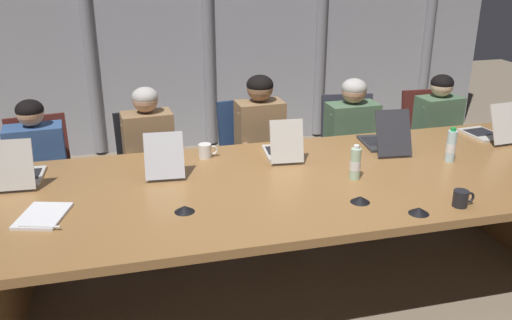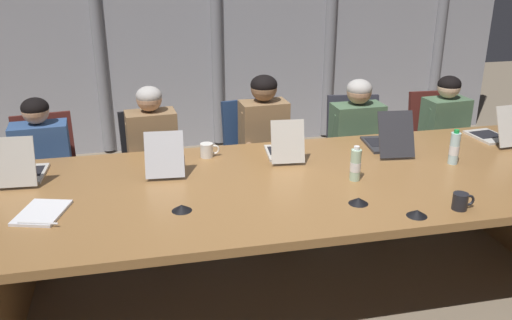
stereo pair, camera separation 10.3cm
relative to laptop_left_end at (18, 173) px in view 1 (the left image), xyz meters
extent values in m
plane|color=#7F705B|center=(1.63, -0.37, -0.81)|extent=(12.72, 12.72, 0.00)
cube|color=olive|center=(1.63, -0.37, -0.08)|extent=(3.90, 1.42, 0.05)
cube|color=black|center=(1.63, -0.37, -0.15)|extent=(3.31, 0.10, 0.06)
cube|color=brown|center=(-0.07, -0.37, -0.46)|extent=(0.08, 1.21, 0.70)
cube|color=#9999A0|center=(1.63, 2.53, 0.68)|extent=(6.36, 0.10, 3.00)
cylinder|color=gray|center=(0.38, 2.48, 0.68)|extent=(0.12, 0.12, 2.94)
cylinder|color=gray|center=(1.58, 2.48, 0.68)|extent=(0.12, 0.12, 2.94)
cylinder|color=gray|center=(2.84, 2.48, 0.68)|extent=(0.12, 0.12, 2.94)
cylinder|color=gray|center=(4.16, 2.48, 0.68)|extent=(0.12, 0.12, 2.94)
cube|color=beige|center=(0.00, 0.06, -0.05)|extent=(0.27, 0.33, 0.02)
cube|color=black|center=(0.01, 0.08, -0.04)|extent=(0.22, 0.18, 0.00)
cube|color=beige|center=(-0.01, -0.13, 0.10)|extent=(0.25, 0.09, 0.29)
cube|color=black|center=(-0.01, -0.12, 0.10)|extent=(0.23, 0.07, 0.26)
cube|color=#BCBCC1|center=(0.87, 0.05, -0.05)|extent=(0.26, 0.32, 0.02)
cube|color=black|center=(0.87, 0.08, -0.04)|extent=(0.21, 0.18, 0.00)
cube|color=#BCBCC1|center=(0.85, -0.15, 0.09)|extent=(0.24, 0.14, 0.26)
cube|color=black|center=(0.85, -0.15, 0.09)|extent=(0.22, 0.12, 0.24)
cube|color=beige|center=(1.66, 0.08, -0.05)|extent=(0.24, 0.31, 0.02)
cube|color=black|center=(1.66, 0.11, -0.04)|extent=(0.20, 0.18, 0.00)
cube|color=beige|center=(1.64, -0.10, 0.09)|extent=(0.22, 0.10, 0.27)
cube|color=black|center=(1.64, -0.10, 0.10)|extent=(0.20, 0.09, 0.24)
cube|color=#2D2D33|center=(2.40, 0.09, -0.05)|extent=(0.27, 0.35, 0.02)
cube|color=black|center=(2.40, 0.12, -0.04)|extent=(0.22, 0.20, 0.00)
cube|color=#2D2D33|center=(2.38, -0.14, 0.10)|extent=(0.25, 0.16, 0.29)
cube|color=black|center=(2.38, -0.13, 0.10)|extent=(0.22, 0.14, 0.26)
cube|color=beige|center=(3.23, 0.08, -0.05)|extent=(0.24, 0.32, 0.02)
cube|color=black|center=(3.23, 0.11, -0.04)|extent=(0.20, 0.18, 0.00)
cube|color=beige|center=(3.25, -0.12, 0.09)|extent=(0.23, 0.13, 0.27)
cube|color=black|center=(3.25, -0.11, 0.10)|extent=(0.20, 0.11, 0.24)
cube|color=#511E19|center=(0.04, 0.67, -0.41)|extent=(0.55, 0.55, 0.08)
cube|color=#511E19|center=(0.00, 0.88, -0.14)|extent=(0.44, 0.18, 0.47)
cylinder|color=#262628|center=(0.04, 0.67, -0.61)|extent=(0.05, 0.05, 0.32)
cylinder|color=black|center=(0.04, 0.67, -0.79)|extent=(0.60, 0.60, 0.04)
cube|color=black|center=(0.82, 0.67, -0.41)|extent=(0.55, 0.55, 0.08)
cube|color=black|center=(0.78, 0.88, -0.15)|extent=(0.44, 0.18, 0.45)
cylinder|color=#262628|center=(0.82, 0.67, -0.61)|extent=(0.05, 0.05, 0.32)
cylinder|color=black|center=(0.82, 0.67, -0.79)|extent=(0.60, 0.60, 0.04)
cube|color=navy|center=(1.62, 0.67, -0.41)|extent=(0.55, 0.55, 0.08)
cube|color=navy|center=(1.59, 0.88, -0.13)|extent=(0.45, 0.19, 0.49)
cylinder|color=#262628|center=(1.62, 0.67, -0.61)|extent=(0.05, 0.05, 0.32)
cylinder|color=black|center=(1.62, 0.67, -0.79)|extent=(0.60, 0.60, 0.04)
cube|color=#2D2D38|center=(2.46, 0.67, -0.41)|extent=(0.55, 0.55, 0.08)
cube|color=#2D2D38|center=(2.49, 0.88, -0.14)|extent=(0.44, 0.18, 0.47)
cylinder|color=#262628|center=(2.46, 0.67, -0.61)|extent=(0.05, 0.05, 0.32)
cylinder|color=black|center=(2.46, 0.67, -0.79)|extent=(0.60, 0.60, 0.04)
cube|color=#511E19|center=(3.23, 0.67, -0.41)|extent=(0.50, 0.50, 0.08)
cube|color=#511E19|center=(3.24, 0.89, -0.14)|extent=(0.44, 0.13, 0.47)
cylinder|color=#262628|center=(3.23, 0.67, -0.61)|extent=(0.05, 0.05, 0.32)
cylinder|color=black|center=(3.23, 0.67, -0.79)|extent=(0.60, 0.60, 0.04)
cube|color=#335184|center=(0.02, 0.65, -0.14)|extent=(0.41, 0.25, 0.46)
sphere|color=tan|center=(0.02, 0.65, 0.19)|extent=(0.19, 0.19, 0.19)
ellipsoid|color=black|center=(0.02, 0.65, 0.21)|extent=(0.19, 0.19, 0.14)
cylinder|color=#335184|center=(0.18, 0.66, -0.10)|extent=(0.08, 0.14, 0.27)
cylinder|color=tan|center=(0.20, 0.45, -0.21)|extent=(0.08, 0.30, 0.06)
cylinder|color=#335184|center=(-0.15, 0.64, -0.10)|extent=(0.08, 0.14, 0.27)
cylinder|color=tan|center=(-0.13, 0.43, -0.21)|extent=(0.08, 0.30, 0.06)
cylinder|color=#262833|center=(0.13, 0.45, -0.40)|extent=(0.16, 0.41, 0.13)
cylinder|color=#262833|center=(0.14, 0.28, -0.60)|extent=(0.11, 0.11, 0.42)
cylinder|color=#262833|center=(-0.07, 0.44, -0.40)|extent=(0.16, 0.41, 0.13)
cylinder|color=#262833|center=(-0.06, 0.26, -0.60)|extent=(0.11, 0.11, 0.42)
cube|color=olive|center=(0.80, 0.65, -0.12)|extent=(0.38, 0.25, 0.51)
sphere|color=tan|center=(0.80, 0.65, 0.23)|extent=(0.18, 0.18, 0.18)
ellipsoid|color=#B2ADA8|center=(0.80, 0.65, 0.25)|extent=(0.19, 0.19, 0.14)
cylinder|color=olive|center=(0.96, 0.66, -0.06)|extent=(0.08, 0.14, 0.27)
cylinder|color=tan|center=(0.97, 0.45, -0.17)|extent=(0.09, 0.30, 0.06)
cylinder|color=olive|center=(0.65, 0.64, -0.06)|extent=(0.08, 0.14, 0.27)
cylinder|color=tan|center=(0.67, 0.43, -0.17)|extent=(0.09, 0.30, 0.06)
cylinder|color=#262833|center=(0.92, 0.46, -0.40)|extent=(0.16, 0.41, 0.13)
cylinder|color=#262833|center=(0.93, 0.28, -0.60)|extent=(0.11, 0.11, 0.42)
cylinder|color=#262833|center=(0.72, 0.44, -0.40)|extent=(0.16, 0.41, 0.13)
cylinder|color=#262833|center=(0.73, 0.26, -0.60)|extent=(0.11, 0.11, 0.42)
cube|color=olive|center=(1.66, 0.65, -0.11)|extent=(0.37, 0.24, 0.53)
sphere|color=#8C6647|center=(1.66, 0.65, 0.26)|extent=(0.20, 0.20, 0.20)
ellipsoid|color=black|center=(1.66, 0.65, 0.29)|extent=(0.20, 0.20, 0.15)
cylinder|color=olive|center=(1.81, 0.66, -0.03)|extent=(0.08, 0.14, 0.27)
cylinder|color=#8C6647|center=(1.82, 0.45, -0.15)|extent=(0.08, 0.30, 0.06)
cylinder|color=olive|center=(1.51, 0.64, -0.03)|extent=(0.08, 0.14, 0.27)
cylinder|color=#8C6647|center=(1.52, 0.43, -0.15)|extent=(0.08, 0.30, 0.06)
cylinder|color=#262833|center=(1.77, 0.45, -0.40)|extent=(0.15, 0.41, 0.13)
cylinder|color=#262833|center=(1.78, 0.27, -0.60)|extent=(0.11, 0.11, 0.42)
cylinder|color=#262833|center=(1.57, 0.44, -0.40)|extent=(0.15, 0.41, 0.13)
cylinder|color=#262833|center=(1.58, 0.26, -0.60)|extent=(0.11, 0.11, 0.42)
cube|color=#4C6B4C|center=(2.43, 0.65, -0.14)|extent=(0.41, 0.23, 0.46)
sphere|color=tan|center=(2.43, 0.65, 0.19)|extent=(0.20, 0.20, 0.20)
ellipsoid|color=#B2ADA8|center=(2.43, 0.65, 0.22)|extent=(0.20, 0.20, 0.15)
cylinder|color=#4C6B4C|center=(2.60, 0.65, -0.10)|extent=(0.07, 0.14, 0.27)
cylinder|color=tan|center=(2.61, 0.44, -0.22)|extent=(0.07, 0.30, 0.06)
cylinder|color=#4C6B4C|center=(2.26, 0.64, -0.10)|extent=(0.07, 0.14, 0.27)
cylinder|color=tan|center=(2.26, 0.43, -0.22)|extent=(0.07, 0.30, 0.06)
cylinder|color=#262833|center=(2.54, 0.45, -0.40)|extent=(0.14, 0.40, 0.13)
cylinder|color=#262833|center=(2.54, 0.27, -0.60)|extent=(0.11, 0.11, 0.42)
cylinder|color=#262833|center=(2.34, 0.45, -0.40)|extent=(0.14, 0.40, 0.13)
cylinder|color=#262833|center=(2.34, 0.27, -0.60)|extent=(0.11, 0.11, 0.42)
cube|color=#4C6B4C|center=(3.21, 0.65, -0.14)|extent=(0.37, 0.25, 0.47)
sphere|color=beige|center=(3.21, 0.65, 0.19)|extent=(0.18, 0.18, 0.18)
ellipsoid|color=black|center=(3.21, 0.65, 0.21)|extent=(0.19, 0.19, 0.14)
cylinder|color=#4C6B4C|center=(3.36, 0.66, -0.10)|extent=(0.08, 0.14, 0.27)
cylinder|color=beige|center=(3.38, 0.45, -0.21)|extent=(0.09, 0.30, 0.06)
cylinder|color=#4C6B4C|center=(3.07, 0.63, -0.10)|extent=(0.08, 0.14, 0.27)
cylinder|color=beige|center=(3.09, 0.43, -0.21)|extent=(0.09, 0.30, 0.06)
cylinder|color=#262833|center=(3.33, 0.46, -0.40)|extent=(0.16, 0.41, 0.13)
cylinder|color=#262833|center=(3.35, 0.28, -0.60)|extent=(0.11, 0.11, 0.42)
cylinder|color=#262833|center=(3.13, 0.44, -0.40)|extent=(0.16, 0.41, 0.13)
cylinder|color=#262833|center=(3.15, 0.26, -0.60)|extent=(0.11, 0.11, 0.42)
cylinder|color=#ADD1B2|center=(1.97, -0.44, 0.04)|extent=(0.06, 0.06, 0.19)
cylinder|color=white|center=(1.97, -0.44, 0.03)|extent=(0.06, 0.06, 0.06)
cylinder|color=white|center=(1.97, -0.44, 0.15)|extent=(0.03, 0.03, 0.02)
cylinder|color=silver|center=(2.69, -0.33, 0.05)|extent=(0.06, 0.06, 0.21)
cylinder|color=white|center=(2.69, -0.33, 0.04)|extent=(0.06, 0.06, 0.06)
cylinder|color=green|center=(2.69, -0.33, 0.16)|extent=(0.03, 0.03, 0.02)
cylinder|color=black|center=(2.37, -0.94, -0.01)|extent=(0.08, 0.08, 0.09)
torus|color=black|center=(2.42, -0.94, -0.01)|extent=(0.07, 0.01, 0.07)
cylinder|color=white|center=(1.15, 0.14, -0.01)|extent=(0.09, 0.09, 0.09)
torus|color=white|center=(1.20, 0.14, -0.01)|extent=(0.07, 0.01, 0.07)
cone|color=black|center=(1.86, -0.76, -0.04)|extent=(0.11, 0.11, 0.03)
cone|color=black|center=(2.11, -0.96, -0.04)|extent=(0.11, 0.11, 0.03)
cone|color=black|center=(0.91, -0.63, -0.04)|extent=(0.11, 0.11, 0.03)
cube|color=silver|center=(0.18, -0.51, -0.05)|extent=(0.30, 0.35, 0.02)
cylinder|color=silver|center=(0.18, -0.66, -0.04)|extent=(0.20, 0.07, 0.01)
camera|label=1|loc=(0.62, -3.28, 1.26)|focal=38.59mm
camera|label=2|loc=(0.72, -3.30, 1.26)|focal=38.59mm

